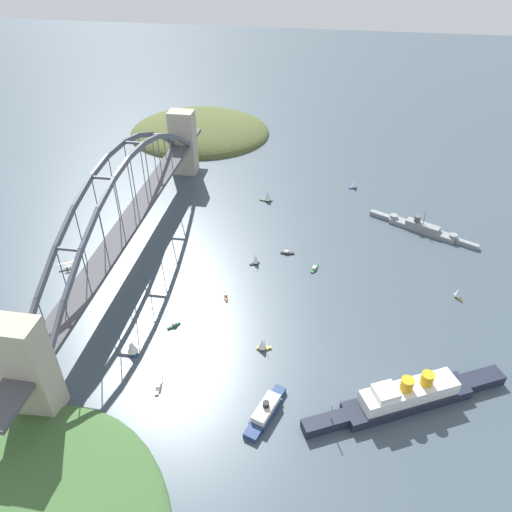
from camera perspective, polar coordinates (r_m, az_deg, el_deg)
The scene contains 19 objects.
ground_plane at distance 337.69m, azimuth -13.58°, elevation 0.17°, with size 1400.00×1400.00×0.00m, color #3D4C56.
harbor_arch_bridge at distance 322.34m, azimuth -14.28°, elevation 4.27°, with size 306.72×20.02×71.51m.
headland_west_shore at distance 514.84m, azimuth -6.59°, elevation 13.87°, with size 128.07×137.72×31.48m.
ocean_liner at distance 247.89m, azimuth 17.04°, elevation -15.10°, with size 53.12×95.71×17.91m.
naval_cruiser at distance 369.47m, azimuth 18.39°, elevation 3.11°, with size 39.31×71.60×16.04m.
harbor_ferry_steamer at distance 236.54m, azimuth 1.11°, elevation -17.30°, with size 31.53×15.95×8.31m.
seaplane_taxiing_near_bridge at distance 337.63m, azimuth -20.80°, elevation -0.98°, with size 8.06×9.71×4.88m.
seaplane_second_in_formation at distance 386.46m, azimuth -13.89°, elevation 5.43°, with size 8.60×8.69×5.01m.
small_boat_0 at distance 317.99m, azimuth -0.05°, elevation -0.35°, with size 5.49×6.29×8.00m.
small_boat_1 at distance 317.27m, azimuth 6.70°, elevation -1.39°, with size 10.17×4.36×2.23m.
small_boat_2 at distance 329.21m, azimuth 3.56°, elevation 0.39°, with size 2.55×9.07×2.35m.
small_boat_3 at distance 252.25m, azimuth -11.07°, elevation -14.30°, with size 12.02×3.37×2.24m.
small_boat_4 at distance 315.45m, azimuth 22.14°, elevation -3.88°, with size 6.47×5.03×7.54m.
small_boat_5 at distance 412.60m, azimuth 11.16°, elevation 8.07°, with size 6.12×7.08×7.25m.
small_boat_6 at distance 386.16m, azimuth 1.32°, elevation 6.90°, with size 5.61×10.11×9.40m.
small_boat_7 at distance 279.52m, azimuth -9.37°, elevation -7.80°, with size 6.67×6.19×2.41m.
small_boat_8 at distance 266.93m, azimuth -13.99°, elevation -10.07°, with size 9.00×8.05×9.68m.
small_boat_9 at distance 294.87m, azimuth -3.49°, elevation -4.56°, with size 9.05×3.88×2.10m.
small_boat_10 at distance 262.04m, azimuth 0.74°, elevation -10.02°, with size 5.14×8.00×7.88m.
Camera 1 is at (250.17, 120.30, 192.29)m, focal length 34.97 mm.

